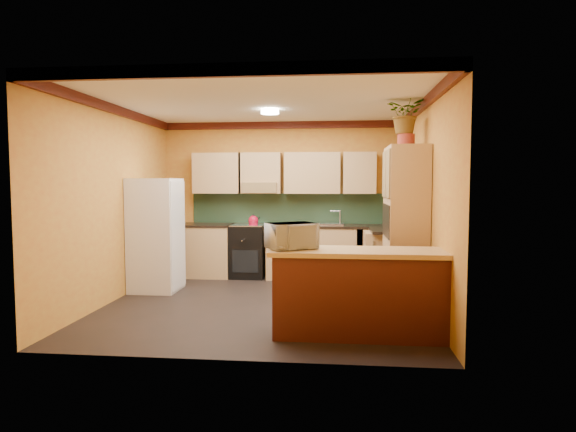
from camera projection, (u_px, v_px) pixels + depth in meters
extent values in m
plane|color=black|center=(264.00, 303.00, 6.52)|extent=(4.20, 4.20, 0.00)
cube|color=white|center=(264.00, 102.00, 6.33)|extent=(4.20, 4.20, 0.04)
cube|color=gold|center=(282.00, 199.00, 8.51)|extent=(4.20, 0.04, 2.70)
cube|color=gold|center=(229.00, 215.00, 4.34)|extent=(4.20, 0.04, 2.70)
cube|color=gold|center=(114.00, 204.00, 6.64)|extent=(0.04, 4.20, 2.70)
cube|color=gold|center=(424.00, 205.00, 6.22)|extent=(0.04, 4.20, 2.70)
cube|color=#1E3724|center=(296.00, 208.00, 8.49)|extent=(3.70, 0.02, 0.53)
cube|color=#1E3724|center=(407.00, 211.00, 7.62)|extent=(0.02, 1.40, 0.53)
cube|color=tan|center=(286.00, 173.00, 8.30)|extent=(3.10, 0.34, 0.70)
cylinder|color=white|center=(270.00, 112.00, 6.93)|extent=(0.26, 0.26, 0.06)
cube|color=tan|center=(284.00, 252.00, 8.27)|extent=(3.65, 0.60, 0.88)
cube|color=black|center=(284.00, 226.00, 8.24)|extent=(3.65, 0.62, 0.04)
cube|color=black|center=(248.00, 251.00, 8.33)|extent=(0.58, 0.58, 0.91)
cube|color=silver|center=(329.00, 224.00, 8.16)|extent=(0.48, 0.40, 0.03)
cube|color=tan|center=(390.00, 260.00, 7.41)|extent=(0.60, 0.80, 0.88)
cube|color=black|center=(391.00, 231.00, 7.38)|extent=(0.62, 0.80, 0.04)
cube|color=white|center=(156.00, 235.00, 7.26)|extent=(0.68, 0.66, 1.70)
cube|color=tan|center=(405.00, 228.00, 6.20)|extent=(0.48, 0.90, 2.10)
cylinder|color=maroon|center=(406.00, 140.00, 6.18)|extent=(0.22, 0.22, 0.16)
imported|color=tan|center=(406.00, 114.00, 6.15)|extent=(0.58, 0.54, 0.52)
cube|color=#4F2312|center=(359.00, 295.00, 5.12)|extent=(1.80, 0.55, 0.88)
cube|color=tan|center=(360.00, 252.00, 5.09)|extent=(1.90, 0.65, 0.05)
imported|color=white|center=(291.00, 236.00, 5.15)|extent=(0.60, 0.55, 0.28)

